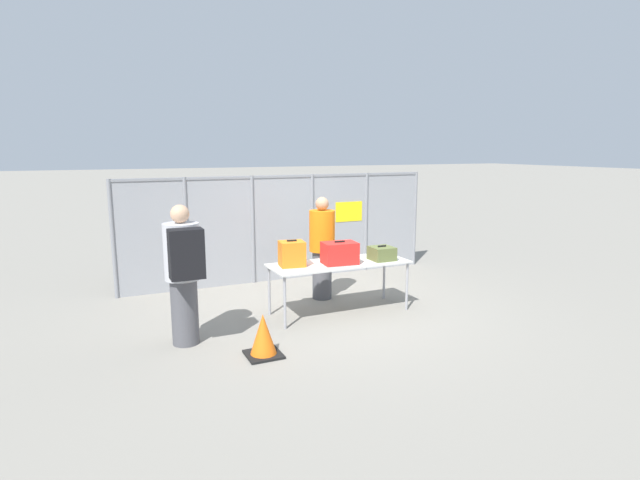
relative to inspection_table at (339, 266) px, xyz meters
name	(u,v)px	position (x,y,z in m)	size (l,w,h in m)	color
ground_plane	(332,311)	(-0.07, 0.09, -0.74)	(120.00, 120.00, 0.00)	gray
fence_section	(284,226)	(-0.06, 2.25, 0.32)	(6.14, 0.07, 2.02)	gray
inspection_table	(339,266)	(0.00, 0.00, 0.00)	(2.16, 0.80, 0.79)	silver
suitcase_orange	(292,254)	(-0.74, 0.09, 0.24)	(0.40, 0.36, 0.40)	orange
suitcase_red	(340,253)	(-0.03, -0.07, 0.22)	(0.54, 0.41, 0.35)	red
suitcase_olive	(382,253)	(0.69, -0.11, 0.16)	(0.35, 0.35, 0.23)	#566033
traveler_hooded	(183,270)	(-2.39, -0.36, 0.26)	(0.45, 0.70, 1.83)	#4C4C51
security_worker_near	(322,247)	(0.08, 0.80, 0.15)	(0.43, 0.43, 1.73)	#4C4C51
utility_trailer	(294,236)	(1.01, 4.43, -0.30)	(3.51, 2.13, 0.76)	#B2B2B7
traffic_cone	(263,337)	(-1.59, -1.09, -0.49)	(0.43, 0.43, 0.53)	black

